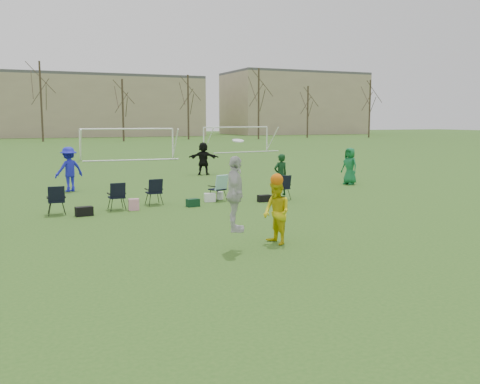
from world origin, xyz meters
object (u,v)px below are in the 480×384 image
goal_right (236,132)px  goal_mid (127,135)px  center_contest (256,203)px  fielder_green_far (350,166)px  fielder_black (203,158)px  fielder_blue (69,169)px

goal_right → goal_mid: bearing=-161.4°
center_contest → fielder_green_far: bearing=45.7°
center_contest → fielder_black: bearing=74.4°
fielder_black → goal_right: 22.69m
fielder_blue → center_contest: 13.00m
fielder_green_far → fielder_blue: bearing=-118.7°
fielder_blue → goal_mid: size_ratio=0.26×
fielder_green_far → goal_mid: bearing=179.9°
goal_mid → goal_right: (12.00, 6.00, 0.00)m
fielder_green_far → fielder_black: (-4.94, 7.18, 0.04)m
fielder_blue → goal_right: size_ratio=0.26×
fielder_blue → fielder_black: size_ratio=1.05×
fielder_green_far → center_contest: (-9.71, -9.94, 0.22)m
fielder_blue → center_contest: bearing=82.7°
fielder_green_far → goal_mid: 22.14m
fielder_black → fielder_green_far: bearing=150.3°
fielder_black → center_contest: (-4.77, -17.12, 0.18)m
goal_mid → goal_right: same height
fielder_green_far → center_contest: size_ratio=0.67×
fielder_black → goal_right: bearing=-92.2°
fielder_green_far → center_contest: bearing=-61.0°
goal_right → fielder_blue: bearing=-135.0°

